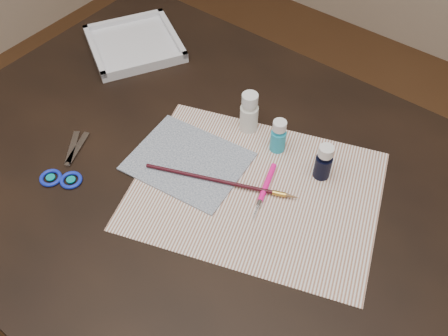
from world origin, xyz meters
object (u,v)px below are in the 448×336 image
Objects in this scene: paint_bottle_white at (249,112)px; scissors at (67,158)px; canvas at (188,161)px; palette_tray at (134,43)px; paint_bottle_cyan at (278,136)px; paint_bottle_navy at (324,162)px; paper at (255,190)px.

scissors is at bearing -128.71° from paint_bottle_white.
palette_tray is (-0.36, 0.21, 0.01)m from canvas.
scissors is (-0.32, -0.29, -0.03)m from paint_bottle_cyan.
palette_tray is at bearing -13.21° from scissors.
paint_bottle_white is at bearing 170.99° from paint_bottle_cyan.
paint_bottle_white is 0.19m from paint_bottle_navy.
paint_bottle_white reaches higher than paint_bottle_navy.
paint_bottle_white is at bearing 174.17° from paint_bottle_navy.
palette_tray is (-0.51, 0.19, 0.01)m from paper.
paint_bottle_cyan is (-0.03, 0.12, 0.04)m from paper.
palette_tray reaches higher than paper.
paint_bottle_navy is at bearing -3.38° from paint_bottle_cyan.
canvas is at bearing -90.73° from scissors.
paper is at bearing -76.77° from paint_bottle_cyan.
paint_bottle_navy is 0.47× the size of scissors.
scissors is at bearing -146.98° from paint_bottle_navy.
scissors is 0.39m from palette_tray.
paper is at bearing -126.42° from paint_bottle_navy.
paper is at bearing -49.68° from paint_bottle_white.
paint_bottle_white is 1.17× the size of paint_bottle_navy.
paper is at bearing 9.40° from canvas.
paint_bottle_white is 1.22× the size of paint_bottle_cyan.
scissors is 0.80× the size of palette_tray.
scissors reaches higher than paper.
paper is 0.39m from scissors.
palette_tray is at bearing 171.52° from paint_bottle_cyan.
paint_bottle_cyan is 0.11m from paint_bottle_navy.
paint_bottle_cyan is at bearing 103.23° from paper.
paper is 2.09× the size of canvas.
scissors is (-0.43, -0.28, -0.04)m from paint_bottle_navy.
paper is 2.19× the size of palette_tray.
palette_tray is at bearing 171.63° from paint_bottle_white.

